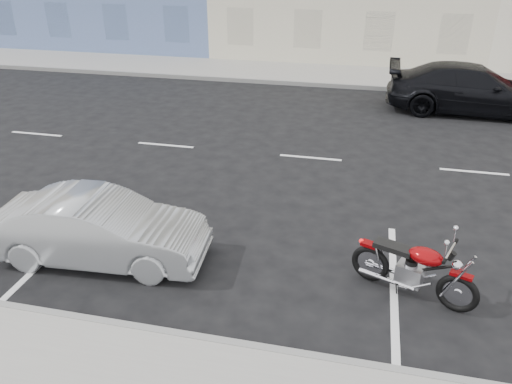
{
  "coord_description": "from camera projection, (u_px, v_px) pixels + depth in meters",
  "views": [
    {
      "loc": [
        -0.75,
        -11.94,
        5.06
      ],
      "look_at": [
        -2.6,
        -3.76,
        0.8
      ],
      "focal_mm": 35.0,
      "sensor_mm": 36.0,
      "label": 1
    }
  ],
  "objects": [
    {
      "name": "curb_near",
      "position": [
        50.0,
        315.0,
        7.39
      ],
      "size": [
        80.0,
        0.12,
        0.16
      ],
      "primitive_type": "cube",
      "color": "gray",
      "rests_on": "ground"
    },
    {
      "name": "sidewalk_far",
      "position": [
        266.0,
        71.0,
        21.04
      ],
      "size": [
        80.0,
        3.4,
        0.15
      ],
      "primitive_type": "cube",
      "color": "gray",
      "rests_on": "ground"
    },
    {
      "name": "curb_far",
      "position": [
        257.0,
        81.0,
        19.56
      ],
      "size": [
        80.0,
        0.12,
        0.16
      ],
      "primitive_type": "cube",
      "color": "gray",
      "rests_on": "ground"
    },
    {
      "name": "ground",
      "position": [
        390.0,
        165.0,
        12.53
      ],
      "size": [
        120.0,
        120.0,
        0.0
      ],
      "primitive_type": "plane",
      "color": "black",
      "rests_on": "ground"
    },
    {
      "name": "car_far",
      "position": [
        471.0,
        89.0,
        15.99
      ],
      "size": [
        5.34,
        2.29,
        1.53
      ],
      "primitive_type": "imported",
      "rotation": [
        0.0,
        0.0,
        1.54
      ],
      "color": "black",
      "rests_on": "ground"
    },
    {
      "name": "sedan_silver",
      "position": [
        100.0,
        229.0,
        8.58
      ],
      "size": [
        3.77,
        1.53,
        1.22
      ],
      "primitive_type": "imported",
      "rotation": [
        0.0,
        0.0,
        1.64
      ],
      "color": "#A2A6AA",
      "rests_on": "ground"
    },
    {
      "name": "motorcycle",
      "position": [
        461.0,
        286.0,
        7.39
      ],
      "size": [
        1.93,
        0.94,
        1.02
      ],
      "rotation": [
        0.0,
        0.0,
        -0.37
      ],
      "color": "black",
      "rests_on": "ground"
    }
  ]
}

